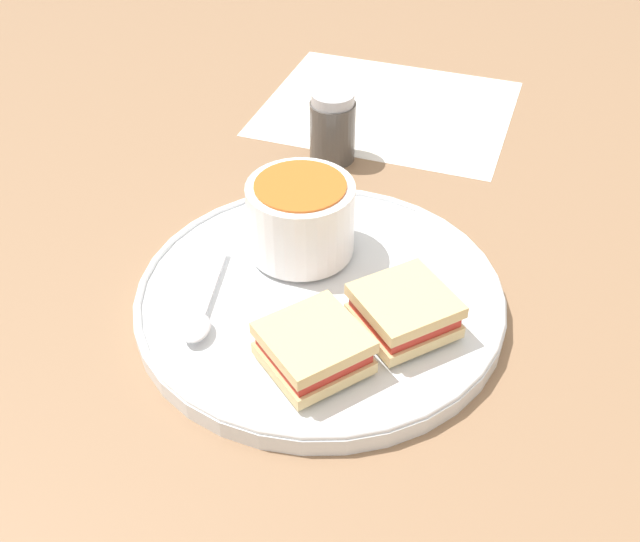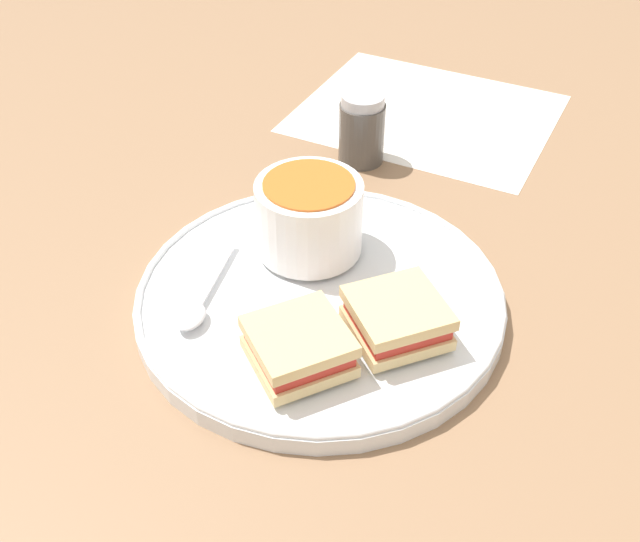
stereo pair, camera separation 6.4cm
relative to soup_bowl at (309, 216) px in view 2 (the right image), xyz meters
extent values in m
plane|color=#8E6B4C|center=(-0.04, -0.04, -0.06)|extent=(2.40, 2.40, 0.00)
cylinder|color=white|center=(-0.04, -0.04, -0.05)|extent=(0.32, 0.32, 0.02)
torus|color=white|center=(-0.04, -0.04, -0.04)|extent=(0.32, 0.32, 0.01)
cylinder|color=white|center=(0.00, 0.00, -0.03)|extent=(0.05, 0.05, 0.01)
cylinder|color=white|center=(0.00, 0.00, 0.00)|extent=(0.10, 0.10, 0.07)
cylinder|color=orange|center=(0.00, 0.00, 0.03)|extent=(0.08, 0.08, 0.01)
cube|color=silver|center=(-0.08, 0.04, -0.03)|extent=(0.09, 0.04, 0.00)
ellipsoid|color=silver|center=(-0.14, 0.02, -0.03)|extent=(0.04, 0.03, 0.01)
cube|color=#DBBC7F|center=(-0.12, -0.08, -0.03)|extent=(0.10, 0.10, 0.01)
cube|color=#B72D23|center=(-0.12, -0.08, -0.02)|extent=(0.09, 0.09, 0.01)
cube|color=#DBBC7F|center=(-0.12, -0.08, -0.01)|extent=(0.10, 0.10, 0.01)
cube|color=#DBBC7F|center=(-0.05, -0.12, -0.03)|extent=(0.10, 0.10, 0.01)
cube|color=#B72D23|center=(-0.05, -0.12, -0.02)|extent=(0.09, 0.09, 0.01)
cube|color=#DBBC7F|center=(-0.05, -0.12, -0.01)|extent=(0.10, 0.10, 0.01)
cylinder|color=#4C4742|center=(0.19, 0.06, -0.02)|extent=(0.05, 0.05, 0.07)
cylinder|color=#B7B7BC|center=(0.19, 0.06, 0.02)|extent=(0.05, 0.05, 0.01)
cube|color=white|center=(0.33, 0.05, -0.06)|extent=(0.29, 0.33, 0.00)
camera|label=1|loc=(-0.48, -0.26, 0.39)|focal=42.00mm
camera|label=2|loc=(-0.44, -0.32, 0.39)|focal=42.00mm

